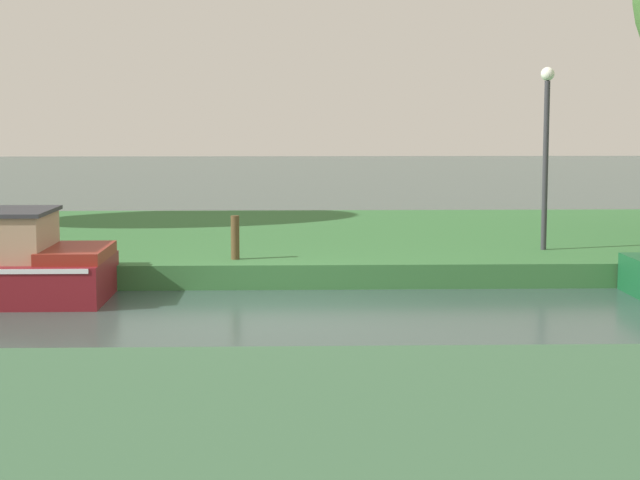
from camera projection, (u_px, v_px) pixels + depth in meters
ground_plane at (264, 313)px, 14.94m from camera, size 120.00×120.00×0.00m
riverbank_far at (271, 241)px, 21.86m from camera, size 72.00×10.00×0.40m
lamp_post at (546, 137)px, 18.64m from camera, size 0.24×0.24×3.23m
mooring_post_near at (235, 238)px, 17.56m from camera, size 0.14×0.14×0.73m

